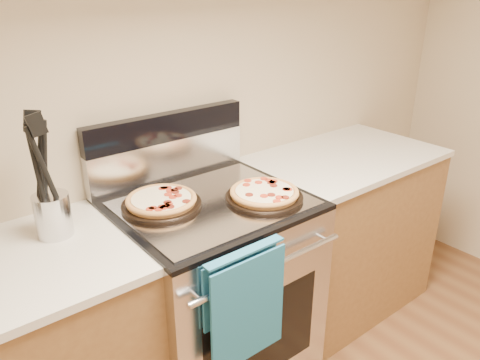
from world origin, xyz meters
TOP-DOWN VIEW (x-y plane):
  - wall_back at (0.00, 2.00)m, footprint 4.00×0.00m
  - range_body at (0.00, 1.65)m, footprint 0.76×0.68m
  - oven_window at (0.00, 1.31)m, footprint 0.56×0.01m
  - cooktop at (0.00, 1.65)m, footprint 0.76×0.68m
  - backsplash_lower at (0.00, 1.96)m, footprint 0.76×0.06m
  - backsplash_upper at (0.00, 1.96)m, footprint 0.76×0.06m
  - oven_handle at (0.00, 1.27)m, footprint 0.70×0.03m
  - dish_towel at (-0.12, 1.27)m, footprint 0.32×0.05m
  - foil_sheet at (0.00, 1.62)m, footprint 0.70×0.55m
  - cabinet_right at (0.88, 1.68)m, footprint 1.00×0.62m
  - countertop_right at (0.88, 1.68)m, footprint 1.02×0.64m
  - pepperoni_pizza_back at (-0.18, 1.72)m, footprint 0.40×0.40m
  - pepperoni_pizza_front at (0.18, 1.52)m, footprint 0.41×0.41m
  - utensil_crock at (-0.57, 1.78)m, footprint 0.13×0.13m

SIDE VIEW (x-z plane):
  - cabinet_right at x=0.88m, z-range 0.00..0.88m
  - range_body at x=0.00m, z-range 0.00..0.90m
  - oven_window at x=0.00m, z-range 0.25..0.65m
  - dish_towel at x=-0.12m, z-range 0.49..0.91m
  - oven_handle at x=0.00m, z-range 0.79..0.81m
  - countertop_right at x=0.88m, z-range 0.88..0.91m
  - cooktop at x=0.00m, z-range 0.90..0.92m
  - foil_sheet at x=0.00m, z-range 0.92..0.93m
  - pepperoni_pizza_back at x=-0.18m, z-range 0.93..0.97m
  - pepperoni_pizza_front at x=0.18m, z-range 0.93..0.97m
  - utensil_crock at x=-0.57m, z-range 0.91..1.06m
  - backsplash_lower at x=0.00m, z-range 0.92..1.10m
  - backsplash_upper at x=0.00m, z-range 1.10..1.22m
  - wall_back at x=0.00m, z-range -0.65..3.35m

